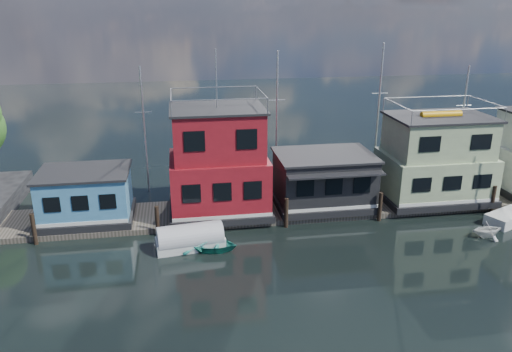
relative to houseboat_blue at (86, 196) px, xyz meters
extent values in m
plane|color=black|center=(18.00, -12.00, -2.21)|extent=(160.00, 160.00, 0.00)
cube|color=#595147|center=(18.00, 0.00, -2.01)|extent=(48.00, 5.00, 0.40)
cube|color=black|center=(0.00, 0.00, -1.56)|extent=(6.40, 4.90, 0.50)
cube|color=#488BBC|center=(0.00, 0.00, 0.19)|extent=(6.00, 4.50, 3.00)
cube|color=black|center=(0.00, 0.00, 1.77)|extent=(6.30, 4.80, 0.16)
cube|color=black|center=(9.50, 0.00, -1.56)|extent=(7.40, 5.90, 0.50)
cube|color=maroon|center=(9.50, 0.00, 0.57)|extent=(7.00, 5.50, 3.74)
cube|color=maroon|center=(9.50, 0.00, 4.17)|extent=(6.30, 4.95, 3.46)
cube|color=black|center=(9.50, 0.00, 5.97)|extent=(6.65, 5.23, 0.16)
cylinder|color=silver|center=(9.50, 0.00, 8.05)|extent=(0.08, 0.08, 4.00)
cube|color=black|center=(17.50, 0.00, -1.56)|extent=(7.40, 5.40, 0.50)
cube|color=black|center=(17.50, 0.00, 0.39)|extent=(7.00, 5.00, 3.40)
cube|color=black|center=(17.50, 0.00, 2.17)|extent=(7.30, 5.30, 0.16)
cube|color=black|center=(17.50, -2.80, 1.58)|extent=(7.00, 1.20, 0.12)
cube|color=black|center=(26.50, 0.00, -1.56)|extent=(8.40, 5.90, 0.50)
cube|color=#A3B888|center=(26.50, 0.00, 0.25)|extent=(8.00, 5.50, 3.12)
cube|color=#A3B888|center=(26.50, 0.00, 3.25)|extent=(7.20, 4.95, 2.88)
cube|color=black|center=(26.50, 0.00, 4.77)|extent=(7.60, 5.23, 0.16)
cylinder|color=#EEA20B|center=(26.50, 0.00, 4.94)|extent=(3.20, 0.56, 0.56)
cylinder|color=#2D2116|center=(-3.00, -2.80, -1.11)|extent=(0.28, 0.28, 2.20)
cylinder|color=#2D2116|center=(5.00, -2.80, -1.11)|extent=(0.28, 0.28, 2.20)
cylinder|color=#2D2116|center=(14.00, -2.80, -1.11)|extent=(0.28, 0.28, 2.20)
cylinder|color=#2D2116|center=(21.00, -2.80, -1.11)|extent=(0.28, 0.28, 2.20)
cylinder|color=#2D2116|center=(30.00, -2.80, -1.11)|extent=(0.28, 0.28, 2.20)
cylinder|color=silver|center=(4.00, 6.00, 3.04)|extent=(0.16, 0.16, 10.50)
cylinder|color=silver|center=(4.00, 6.00, 4.62)|extent=(1.40, 0.06, 0.06)
cylinder|color=silver|center=(15.00, 6.00, 3.54)|extent=(0.16, 0.16, 11.50)
cylinder|color=silver|center=(15.00, 6.00, 5.27)|extent=(1.40, 0.06, 0.06)
cylinder|color=silver|center=(24.00, 6.00, 3.79)|extent=(0.16, 0.16, 12.00)
cylinder|color=silver|center=(24.00, 6.00, 5.59)|extent=(1.40, 0.06, 0.06)
cylinder|color=silver|center=(32.00, 6.00, 2.79)|extent=(0.16, 0.16, 10.00)
cylinder|color=silver|center=(32.00, 6.00, 4.29)|extent=(1.40, 0.06, 0.06)
cube|color=silver|center=(7.13, -4.93, -1.84)|extent=(4.59, 2.24, 0.74)
cylinder|color=#B6B6BB|center=(7.13, -4.93, -1.42)|extent=(4.40, 2.31, 1.79)
imported|color=#238175|center=(8.29, -5.32, -1.81)|extent=(4.55, 3.93, 0.79)
imported|color=white|center=(27.25, -6.49, -1.63)|extent=(2.29, 2.01, 1.16)
camera|label=1|loc=(6.77, -34.51, 13.12)|focal=35.00mm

